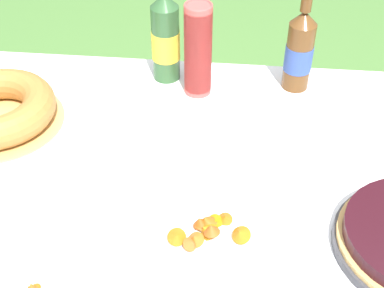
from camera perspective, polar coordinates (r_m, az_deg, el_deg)
name	(u,v)px	position (r m, az deg, el deg)	size (l,w,h in m)	color
garden_table	(205,204)	(1.23, 1.37, -6.44)	(1.83, 1.00, 0.72)	#A87A47
tablecloth	(205,189)	(1.19, 1.41, -4.80)	(1.84, 1.01, 0.10)	white
cup_stack	(198,51)	(1.39, 0.64, 9.94)	(0.07, 0.07, 0.25)	#E04C47
cider_bottle_green	(166,37)	(1.46, -2.84, 11.30)	(0.08, 0.08, 0.33)	#2D562D
cider_bottle_amber	(300,50)	(1.45, 11.40, 9.81)	(0.07, 0.07, 0.30)	brown
snack_plate_near	(208,236)	(1.07, 1.72, -9.79)	(0.23, 0.23, 0.05)	white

